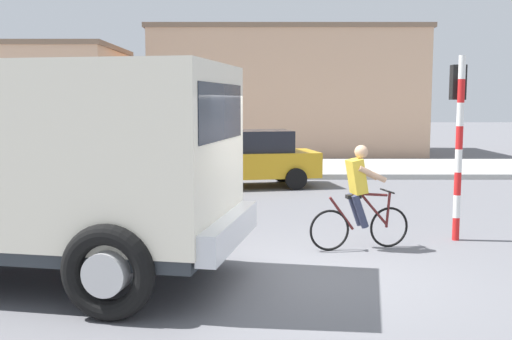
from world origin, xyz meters
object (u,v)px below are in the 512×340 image
Objects in this scene: car_red_near at (247,158)px; traffic_light_pole at (458,122)px; cyclist at (359,197)px; truck_foreground at (35,158)px; car_white_mid at (81,173)px.

traffic_light_pole is at bearing -60.11° from car_red_near.
cyclist is 2.29m from traffic_light_pole.
truck_foreground is 1.38× the size of car_white_mid.
traffic_light_pole reaches higher than car_white_mid.
car_white_mid is at bearing 158.51° from traffic_light_pole.
truck_foreground reaches higher than car_white_mid.
car_red_near is 5.14m from car_white_mid.
car_red_near is at bearing 73.18° from truck_foreground.
truck_foreground reaches higher than cyclist.
car_white_mid is (-5.59, 3.63, -0.05)m from cyclist.
car_red_near is 1.01× the size of car_white_mid.
truck_foreground is 1.81× the size of traffic_light_pole.
traffic_light_pole is (1.81, 0.72, 1.20)m from cyclist.
cyclist is 7.50m from car_red_near.
cyclist reaches higher than car_white_mid.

